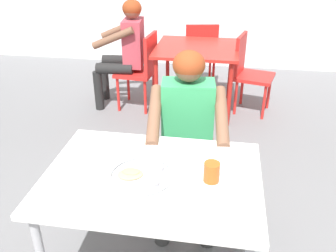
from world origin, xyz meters
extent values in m
cube|color=white|center=(-0.07, 0.03, 0.73)|extent=(1.09, 0.78, 0.03)
cylinder|color=#B2B2B7|center=(-0.56, 0.36, 0.36)|extent=(0.04, 0.04, 0.71)
cylinder|color=#B2B2B7|center=(0.41, 0.36, 0.36)|extent=(0.04, 0.04, 0.71)
cylinder|color=#B7BABF|center=(-0.12, 0.00, 0.75)|extent=(0.32, 0.32, 0.01)
torus|color=#B7BABF|center=(-0.12, 0.00, 0.76)|extent=(0.32, 0.32, 0.01)
cylinder|color=#B2B5BA|center=(-0.05, -0.07, 0.76)|extent=(0.06, 0.06, 0.03)
cylinder|color=#C65119|center=(-0.05, -0.07, 0.77)|extent=(0.05, 0.05, 0.01)
cylinder|color=#B2B5BA|center=(-0.05, 0.06, 0.76)|extent=(0.06, 0.06, 0.03)
cylinder|color=#9E4714|center=(-0.05, 0.06, 0.77)|extent=(0.05, 0.05, 0.01)
ellipsoid|color=tan|center=(-0.18, 0.00, 0.75)|extent=(0.15, 0.13, 0.01)
ellipsoid|color=tan|center=(-0.18, 0.01, 0.76)|extent=(0.09, 0.06, 0.01)
cylinder|color=#D84C19|center=(0.22, 0.03, 0.79)|extent=(0.08, 0.08, 0.10)
cylinder|color=#593319|center=(0.22, 0.03, 0.82)|extent=(0.07, 0.07, 0.02)
cube|color=red|center=(0.03, 0.78, 0.42)|extent=(0.44, 0.46, 0.04)
cube|color=red|center=(0.00, 0.97, 0.62)|extent=(0.38, 0.08, 0.37)
cylinder|color=red|center=(0.20, 0.62, 0.20)|extent=(0.03, 0.03, 0.40)
cylinder|color=red|center=(-0.11, 0.59, 0.20)|extent=(0.03, 0.03, 0.40)
cylinder|color=red|center=(0.16, 0.96, 0.20)|extent=(0.03, 0.03, 0.40)
cylinder|color=red|center=(-0.15, 0.93, 0.20)|extent=(0.03, 0.03, 0.40)
cylinder|color=#3E3E3E|center=(0.22, 0.34, 0.22)|extent=(0.10, 0.10, 0.44)
cylinder|color=#3E3E3E|center=(0.20, 0.54, 0.48)|extent=(0.16, 0.41, 0.12)
cylinder|color=#3E3E3E|center=(-0.08, 0.31, 0.22)|extent=(0.10, 0.10, 0.44)
cylinder|color=#3E3E3E|center=(-0.10, 0.51, 0.48)|extent=(0.16, 0.41, 0.12)
cube|color=#339959|center=(0.03, 0.73, 0.73)|extent=(0.36, 0.24, 0.50)
cylinder|color=brown|center=(0.25, 0.57, 0.83)|extent=(0.13, 0.46, 0.25)
cylinder|color=brown|center=(-0.16, 0.52, 0.83)|extent=(0.13, 0.46, 0.25)
sphere|color=brown|center=(0.03, 0.73, 1.08)|extent=(0.19, 0.19, 0.19)
ellipsoid|color=maroon|center=(0.03, 0.73, 1.09)|extent=(0.21, 0.20, 0.18)
cube|color=red|center=(-0.06, 2.41, 0.71)|extent=(0.88, 0.86, 0.03)
cylinder|color=#AD1E18|center=(-0.44, 2.04, 0.35)|extent=(0.04, 0.04, 0.70)
cylinder|color=#AD1E18|center=(0.32, 2.04, 0.35)|extent=(0.04, 0.04, 0.70)
cylinder|color=#AD1E18|center=(-0.44, 2.78, 0.35)|extent=(0.04, 0.04, 0.70)
cylinder|color=#AD1E18|center=(0.32, 2.78, 0.35)|extent=(0.04, 0.04, 0.70)
cube|color=red|center=(-0.74, 2.35, 0.42)|extent=(0.44, 0.44, 0.04)
cube|color=red|center=(-0.56, 2.34, 0.65)|extent=(0.07, 0.39, 0.42)
cylinder|color=red|center=(-0.91, 2.21, 0.20)|extent=(0.03, 0.03, 0.40)
cylinder|color=red|center=(-0.88, 2.53, 0.20)|extent=(0.03, 0.03, 0.40)
cylinder|color=red|center=(-0.60, 2.18, 0.20)|extent=(0.03, 0.03, 0.40)
cylinder|color=red|center=(-0.56, 2.50, 0.20)|extent=(0.03, 0.03, 0.40)
cube|color=red|center=(0.58, 2.44, 0.41)|extent=(0.47, 0.47, 0.04)
cube|color=red|center=(0.41, 2.49, 0.65)|extent=(0.12, 0.36, 0.43)
cylinder|color=red|center=(0.77, 2.55, 0.20)|extent=(0.03, 0.03, 0.40)
cylinder|color=red|center=(0.70, 2.26, 0.20)|extent=(0.03, 0.03, 0.40)
cylinder|color=red|center=(0.47, 2.63, 0.20)|extent=(0.03, 0.03, 0.40)
cylinder|color=red|center=(0.39, 2.33, 0.20)|extent=(0.03, 0.03, 0.40)
cube|color=red|center=(-0.08, 3.16, 0.45)|extent=(0.48, 0.47, 0.04)
cube|color=red|center=(-0.05, 2.98, 0.65)|extent=(0.40, 0.11, 0.37)
cylinder|color=red|center=(-0.28, 3.28, 0.22)|extent=(0.03, 0.03, 0.43)
cylinder|color=red|center=(0.05, 3.34, 0.22)|extent=(0.03, 0.03, 0.43)
cylinder|color=red|center=(-0.22, 2.97, 0.22)|extent=(0.03, 0.03, 0.43)
cylinder|color=red|center=(0.11, 3.03, 0.22)|extent=(0.03, 0.03, 0.43)
cylinder|color=black|center=(-1.15, 2.23, 0.23)|extent=(0.10, 0.10, 0.45)
cylinder|color=black|center=(-0.95, 2.24, 0.49)|extent=(0.41, 0.15, 0.12)
cylinder|color=black|center=(-1.17, 2.52, 0.23)|extent=(0.10, 0.10, 0.45)
cylinder|color=black|center=(-0.97, 2.54, 0.49)|extent=(0.41, 0.15, 0.12)
cube|color=#B23F4C|center=(-0.76, 2.41, 0.74)|extent=(0.23, 0.36, 0.51)
cylinder|color=brown|center=(-0.92, 2.19, 0.84)|extent=(0.46, 0.11, 0.25)
cylinder|color=brown|center=(-0.96, 2.60, 0.84)|extent=(0.46, 0.11, 0.25)
sphere|color=brown|center=(-0.76, 2.41, 1.10)|extent=(0.19, 0.19, 0.19)
ellipsoid|color=maroon|center=(-0.76, 2.41, 1.11)|extent=(0.21, 0.20, 0.18)
camera|label=1|loc=(0.24, -1.44, 1.82)|focal=38.94mm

